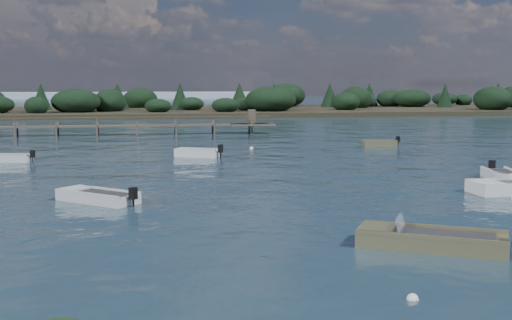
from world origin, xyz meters
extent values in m
plane|color=#162835|center=(0.00, 60.00, 0.00)|extent=(400.00, 400.00, 0.00)
cube|color=brown|center=(1.15, -4.07, 0.11)|extent=(5.21, 4.12, 0.76)
cube|color=brown|center=(-0.47, -3.11, 0.55)|extent=(1.87, 2.03, 0.15)
cube|color=#252528|center=(1.50, -4.28, 0.46)|extent=(3.66, 2.99, 0.13)
cube|color=brown|center=(0.72, -4.81, 0.55)|extent=(4.34, 2.65, 0.15)
cube|color=brown|center=(1.59, -3.34, 0.55)|extent=(4.34, 2.65, 0.15)
cube|color=silver|center=(0.21, -3.52, 0.81)|extent=(0.82, 1.22, 0.45)
cube|color=silver|center=(12.14, 9.36, 0.10)|extent=(2.55, 4.78, 0.72)
cube|color=#252528|center=(12.23, 9.71, 0.44)|extent=(1.91, 3.30, 0.12)
cube|color=silver|center=(11.47, 9.52, 0.53)|extent=(1.19, 4.46, 0.14)
cube|color=black|center=(12.73, 11.79, 0.65)|extent=(0.41, 0.36, 0.57)
cylinder|color=black|center=(12.73, 11.79, 0.15)|extent=(0.12, 0.12, 0.57)
cube|color=silver|center=(-4.30, 25.16, 0.11)|extent=(3.57, 2.68, 0.78)
cube|color=silver|center=(-5.44, 25.72, 0.57)|extent=(1.25, 1.43, 0.16)
cube|color=#252528|center=(-4.07, 25.04, 0.48)|extent=(2.50, 1.97, 0.13)
cube|color=silver|center=(-4.57, 24.62, 0.57)|extent=(3.04, 1.61, 0.16)
cube|color=silver|center=(-4.04, 25.69, 0.57)|extent=(3.04, 1.61, 0.16)
cube|color=black|center=(-2.60, 24.30, 0.70)|extent=(0.45, 0.48, 0.61)
cylinder|color=black|center=(-2.60, 24.30, 0.17)|extent=(0.15, 0.15, 0.61)
cube|color=silver|center=(8.81, 5.64, 0.58)|extent=(1.32, 1.85, 0.16)
cube|color=silver|center=(10.86, 6.61, 0.58)|extent=(5.42, 0.20, 0.16)
cube|color=silver|center=(9.68, 5.65, 0.85)|extent=(0.20, 1.47, 0.47)
cube|color=brown|center=(12.74, 30.67, 0.10)|extent=(3.06, 1.43, 0.69)
cube|color=brown|center=(11.62, 30.76, 0.50)|extent=(0.80, 1.12, 0.14)
cube|color=#252528|center=(12.98, 30.65, 0.43)|extent=(2.09, 1.11, 0.12)
cube|color=brown|center=(12.70, 30.14, 0.50)|extent=(2.97, 0.36, 0.14)
cube|color=brown|center=(12.79, 31.20, 0.50)|extent=(2.97, 0.36, 0.14)
cube|color=black|center=(14.44, 30.53, 0.62)|extent=(0.30, 0.36, 0.54)
cylinder|color=black|center=(14.44, 30.53, 0.15)|extent=(0.11, 0.11, 0.54)
cube|color=silver|center=(-17.99, 24.43, 0.10)|extent=(3.26, 1.99, 0.67)
cube|color=#252528|center=(-17.76, 24.37, 0.41)|extent=(2.26, 1.50, 0.11)
cube|color=silver|center=(-18.14, 23.89, 0.49)|extent=(2.97, 0.91, 0.13)
cube|color=silver|center=(-17.85, 24.98, 0.49)|extent=(2.97, 0.91, 0.13)
cube|color=black|center=(-16.32, 23.98, 0.60)|extent=(0.34, 0.38, 0.52)
cylinder|color=black|center=(-16.32, 23.98, 0.14)|extent=(0.12, 0.12, 0.52)
cube|color=silver|center=(-10.71, 6.90, 0.10)|extent=(4.11, 3.94, 0.69)
cube|color=silver|center=(-11.88, 7.96, 0.50)|extent=(1.68, 1.71, 0.14)
cube|color=#252528|center=(-10.47, 6.68, 0.42)|extent=(2.92, 2.82, 0.12)
cube|color=silver|center=(-11.20, 6.36, 0.50)|extent=(3.14, 2.86, 0.14)
cube|color=silver|center=(-10.23, 7.44, 0.50)|extent=(3.14, 2.86, 0.14)
cube|color=black|center=(-9.03, 5.37, 0.62)|extent=(0.43, 0.43, 0.54)
cylinder|color=black|center=(-9.03, 5.37, 0.15)|extent=(0.14, 0.14, 0.54)
sphere|color=white|center=(-1.72, -8.96, 0.00)|extent=(0.32, 0.32, 0.32)
sphere|color=white|center=(-9.70, 6.04, 0.00)|extent=(0.32, 0.32, 0.32)
sphere|color=white|center=(0.95, 30.76, 0.00)|extent=(0.32, 0.32, 0.32)
cube|color=brown|center=(4.00, 48.00, 1.00)|extent=(5.00, 3.20, 0.18)
cube|color=brown|center=(4.00, 48.00, 1.90)|extent=(0.80, 0.80, 1.60)
cylinder|color=brown|center=(-21.73, 47.15, 0.40)|extent=(0.20, 0.20, 2.20)
cylinder|color=brown|center=(-21.73, 48.85, 0.40)|extent=(0.20, 0.20, 2.20)
cylinder|color=brown|center=(-17.47, 47.15, 0.40)|extent=(0.20, 0.20, 2.20)
cylinder|color=brown|center=(-17.47, 48.85, 0.40)|extent=(0.20, 0.20, 2.20)
cylinder|color=brown|center=(-13.20, 47.15, 0.40)|extent=(0.20, 0.20, 2.20)
cylinder|color=brown|center=(-13.20, 48.85, 0.40)|extent=(0.20, 0.20, 2.20)
cylinder|color=brown|center=(-8.93, 47.15, 0.40)|extent=(0.20, 0.20, 2.20)
cylinder|color=brown|center=(-8.93, 48.85, 0.40)|extent=(0.20, 0.20, 2.20)
cylinder|color=brown|center=(-4.67, 47.15, 0.40)|extent=(0.20, 0.20, 2.20)
cylinder|color=brown|center=(-4.67, 48.85, 0.40)|extent=(0.20, 0.20, 2.20)
cylinder|color=brown|center=(-0.40, 47.15, 0.40)|extent=(0.20, 0.20, 2.20)
cylinder|color=brown|center=(-0.40, 48.85, 0.40)|extent=(0.20, 0.20, 2.20)
cylinder|color=brown|center=(3.87, 47.15, 0.40)|extent=(0.20, 0.20, 2.20)
cylinder|color=brown|center=(3.87, 48.85, 0.40)|extent=(0.20, 0.20, 2.20)
cube|color=black|center=(25.00, 100.00, 0.00)|extent=(190.00, 40.00, 1.60)
ellipsoid|color=black|center=(25.00, 100.00, 2.80)|extent=(180.50, 36.00, 4.40)
camera|label=1|loc=(-8.69, -24.23, 5.63)|focal=45.00mm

